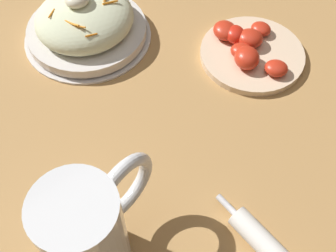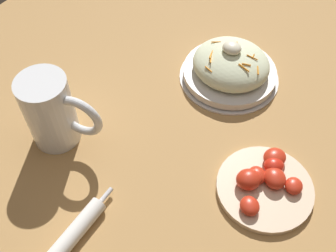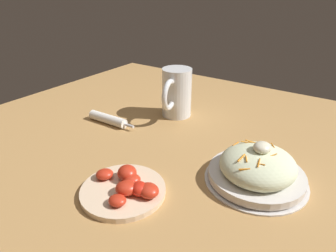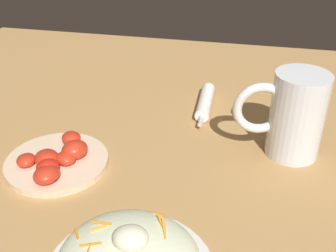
% 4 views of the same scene
% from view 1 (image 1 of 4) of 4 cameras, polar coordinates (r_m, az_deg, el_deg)
% --- Properties ---
extents(ground_plane, '(1.43, 1.43, 0.00)m').
position_cam_1_polar(ground_plane, '(0.71, 2.50, 2.68)').
color(ground_plane, '#B2844C').
extents(salad_plate, '(0.24, 0.24, 0.10)m').
position_cam_1_polar(salad_plate, '(0.81, -10.98, 13.33)').
color(salad_plate, silver).
rests_on(salad_plate, ground_plane).
extents(beer_mug, '(0.17, 0.10, 0.16)m').
position_cam_1_polar(beer_mug, '(0.53, -10.61, -14.10)').
color(beer_mug, white).
rests_on(beer_mug, ground_plane).
extents(tomato_plate, '(0.19, 0.19, 0.05)m').
position_cam_1_polar(tomato_plate, '(0.79, 10.85, 9.95)').
color(tomato_plate, beige).
rests_on(tomato_plate, ground_plane).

